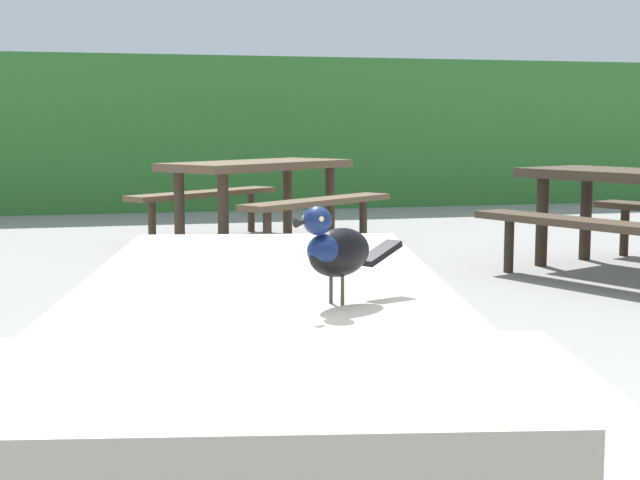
{
  "coord_description": "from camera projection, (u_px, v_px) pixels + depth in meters",
  "views": [
    {
      "loc": [
        -0.53,
        -1.56,
        1.07
      ],
      "look_at": [
        -0.1,
        0.19,
        0.84
      ],
      "focal_mm": 51.31,
      "sensor_mm": 36.0,
      "label": 1
    }
  ],
  "objects": [
    {
      "name": "bird_grackle",
      "position": [
        336.0,
        249.0,
        1.66
      ],
      "size": [
        0.25,
        0.18,
        0.18
      ],
      "color": "black",
      "rests_on": "picnic_table_foreground"
    },
    {
      "name": "picnic_table_far_centre",
      "position": [
        258.0,
        182.0,
        8.17
      ],
      "size": [
        2.38,
        2.37,
        0.74
      ],
      "color": "brown",
      "rests_on": "ground"
    },
    {
      "name": "hedge_wall",
      "position": [
        137.0,
        133.0,
        11.99
      ],
      "size": [
        28.0,
        2.18,
        1.9
      ],
      "primitive_type": "cube",
      "color": "#387A33",
      "rests_on": "ground"
    },
    {
      "name": "picnic_table_foreground",
      "position": [
        264.0,
        374.0,
        1.88
      ],
      "size": [
        1.97,
        1.99,
        0.74
      ],
      "color": "#B2A893",
      "rests_on": "ground"
    }
  ]
}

